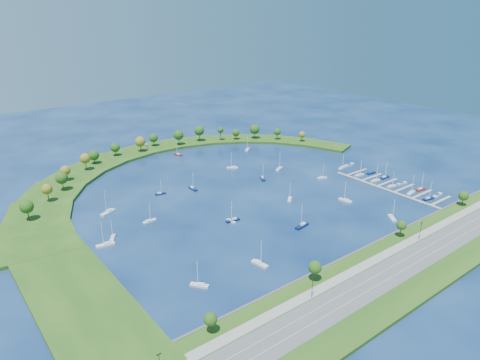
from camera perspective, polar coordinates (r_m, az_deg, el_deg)
ground at (r=295.40m, az=-0.18°, el=-1.22°), size 700.00×700.00×0.00m
south_shoreline at (r=221.14m, az=19.95°, el=-10.60°), size 420.00×43.10×11.60m
breakwater at (r=311.92m, az=-12.47°, el=-0.30°), size 286.74×247.64×2.00m
breakwater_trees at (r=358.89m, az=-10.66°, el=4.26°), size 242.93×95.38×14.02m
harbor_tower at (r=384.20m, az=-12.13°, el=4.32°), size 2.60×2.60×3.97m
dock_system at (r=316.32m, az=19.18°, el=-0.83°), size 24.28×82.00×1.60m
moored_boat_0 at (r=247.56m, az=8.09°, el=-5.87°), size 10.05×4.30×14.31m
moored_boat_1 at (r=250.74m, az=-1.20°, el=-5.31°), size 2.70×6.72×9.60m
moored_boat_2 at (r=368.48m, az=-8.11°, el=3.35°), size 4.50×8.47×11.99m
moored_boat_3 at (r=296.39m, az=-6.17°, el=-1.07°), size 2.66×8.66×12.63m
moored_boat_4 at (r=251.51m, az=-0.93°, el=-5.20°), size 8.68×3.30×12.45m
moored_boat_5 at (r=269.02m, az=19.21°, el=-4.62°), size 7.16×8.52×12.88m
moored_boat_6 at (r=197.41m, az=-5.29°, el=-13.44°), size 6.92×8.19×12.41m
moored_boat_7 at (r=236.84m, az=-17.14°, el=-8.01°), size 9.61×4.12×13.68m
moored_boat_8 at (r=242.63m, az=-16.29°, el=-7.19°), size 5.74×7.37×10.91m
moored_boat_9 at (r=255.80m, az=-11.73°, el=-5.20°), size 8.16×2.87×11.77m
moored_boat_10 at (r=284.52m, az=13.59°, el=-2.56°), size 3.79×9.23×13.18m
moored_boat_11 at (r=291.54m, az=-10.34°, el=-1.71°), size 7.36×3.38×10.45m
moored_boat_12 at (r=312.79m, az=2.97°, el=0.25°), size 6.52×8.77×12.84m
moored_boat_13 at (r=280.38m, az=6.50°, el=-2.44°), size 7.11×6.58×11.15m
moored_boat_14 at (r=319.55m, az=10.65°, el=0.35°), size 7.20×4.61×10.30m
moored_boat_15 at (r=211.30m, az=2.58°, el=-10.79°), size 4.03×9.37×13.34m
moored_boat_16 at (r=378.64m, az=0.99°, el=4.06°), size 8.36×7.06×12.66m
moored_boat_17 at (r=332.98m, az=5.14°, el=1.52°), size 8.97×6.10×12.92m
moored_boat_18 at (r=272.29m, az=-16.83°, el=-4.00°), size 10.34×6.77×14.81m
moored_boat_19 at (r=334.04m, az=-1.01°, el=1.67°), size 8.33×6.53×12.35m
docked_boat_0 at (r=304.00m, az=23.36°, el=-2.21°), size 8.61×3.73×12.25m
docked_boat_1 at (r=312.62m, az=24.37°, el=-1.78°), size 9.33×3.45×1.86m
docked_boat_2 at (r=309.41m, az=21.41°, el=-1.51°), size 8.89×3.69×12.68m
docked_boat_3 at (r=317.76m, az=22.50°, el=-1.08°), size 8.41×3.12×12.08m
docked_boat_4 at (r=316.43m, az=19.18°, el=-0.72°), size 7.66×3.31×10.90m
docked_boat_5 at (r=324.37m, az=20.36°, el=-0.39°), size 8.49×3.15×1.69m
docked_boat_6 at (r=323.12m, az=17.26°, el=-0.03°), size 8.37×3.02×12.06m
docked_boat_7 at (r=331.26m, az=18.35°, el=0.37°), size 8.37×2.36×12.30m
docked_boat_8 at (r=330.72m, az=15.30°, el=0.68°), size 8.06×3.11×11.55m
docked_boat_9 at (r=337.50m, az=16.72°, el=0.89°), size 7.92×2.68×1.59m
docked_boat_10 at (r=342.89m, az=13.17°, el=1.61°), size 7.94×3.41×11.30m
docked_boat_11 at (r=351.05m, az=14.06°, el=1.97°), size 9.71×3.23×1.95m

